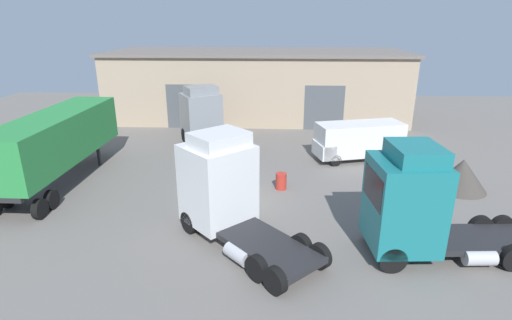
{
  "coord_description": "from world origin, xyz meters",
  "views": [
    {
      "loc": [
        1.69,
        -17.94,
        8.58
      ],
      "look_at": [
        0.72,
        1.73,
        1.6
      ],
      "focal_mm": 28.0,
      "sensor_mm": 36.0,
      "label": 1
    }
  ],
  "objects_px": {
    "tractor_unit_teal": "(415,206)",
    "gravel_pile": "(462,175)",
    "delivery_van_white": "(357,140)",
    "oil_drum": "(281,181)",
    "tractor_unit_white": "(224,188)",
    "tractor_unit_grey": "(203,118)",
    "container_trailer_green": "(57,140)"
  },
  "relations": [
    {
      "from": "tractor_unit_white",
      "to": "container_trailer_green",
      "type": "height_order",
      "value": "tractor_unit_white"
    },
    {
      "from": "tractor_unit_teal",
      "to": "gravel_pile",
      "type": "distance_m",
      "value": 8.02
    },
    {
      "from": "delivery_van_white",
      "to": "tractor_unit_teal",
      "type": "xyz_separation_m",
      "value": [
        0.0,
        -11.08,
        0.77
      ]
    },
    {
      "from": "container_trailer_green",
      "to": "tractor_unit_grey",
      "type": "height_order",
      "value": "tractor_unit_grey"
    },
    {
      "from": "tractor_unit_teal",
      "to": "gravel_pile",
      "type": "height_order",
      "value": "tractor_unit_teal"
    },
    {
      "from": "tractor_unit_white",
      "to": "delivery_van_white",
      "type": "relative_size",
      "value": 1.08
    },
    {
      "from": "tractor_unit_grey",
      "to": "tractor_unit_teal",
      "type": "distance_m",
      "value": 17.39
    },
    {
      "from": "gravel_pile",
      "to": "delivery_van_white",
      "type": "bearing_deg",
      "value": 134.88
    },
    {
      "from": "tractor_unit_grey",
      "to": "tractor_unit_teal",
      "type": "relative_size",
      "value": 1.03
    },
    {
      "from": "tractor_unit_teal",
      "to": "tractor_unit_grey",
      "type": "bearing_deg",
      "value": -57.5
    },
    {
      "from": "tractor_unit_teal",
      "to": "container_trailer_green",
      "type": "bearing_deg",
      "value": -24.59
    },
    {
      "from": "delivery_van_white",
      "to": "tractor_unit_grey",
      "type": "distance_m",
      "value": 10.76
    },
    {
      "from": "container_trailer_green",
      "to": "gravel_pile",
      "type": "relative_size",
      "value": 3.8
    },
    {
      "from": "container_trailer_green",
      "to": "oil_drum",
      "type": "bearing_deg",
      "value": -91.02
    },
    {
      "from": "container_trailer_green",
      "to": "oil_drum",
      "type": "height_order",
      "value": "container_trailer_green"
    },
    {
      "from": "gravel_pile",
      "to": "oil_drum",
      "type": "height_order",
      "value": "gravel_pile"
    },
    {
      "from": "container_trailer_green",
      "to": "delivery_van_white",
      "type": "height_order",
      "value": "container_trailer_green"
    },
    {
      "from": "container_trailer_green",
      "to": "tractor_unit_grey",
      "type": "relative_size",
      "value": 1.48
    },
    {
      "from": "tractor_unit_white",
      "to": "gravel_pile",
      "type": "xyz_separation_m",
      "value": [
        11.9,
        5.18,
        -1.21
      ]
    },
    {
      "from": "gravel_pile",
      "to": "oil_drum",
      "type": "distance_m",
      "value": 9.5
    },
    {
      "from": "tractor_unit_white",
      "to": "oil_drum",
      "type": "xyz_separation_m",
      "value": [
        2.41,
        4.8,
        -1.62
      ]
    },
    {
      "from": "tractor_unit_white",
      "to": "tractor_unit_grey",
      "type": "height_order",
      "value": "tractor_unit_white"
    },
    {
      "from": "tractor_unit_white",
      "to": "tractor_unit_teal",
      "type": "height_order",
      "value": "tractor_unit_teal"
    },
    {
      "from": "tractor_unit_teal",
      "to": "tractor_unit_white",
      "type": "bearing_deg",
      "value": -13.82
    },
    {
      "from": "tractor_unit_teal",
      "to": "oil_drum",
      "type": "bearing_deg",
      "value": -55.28
    },
    {
      "from": "delivery_van_white",
      "to": "tractor_unit_teal",
      "type": "height_order",
      "value": "tractor_unit_teal"
    },
    {
      "from": "gravel_pile",
      "to": "oil_drum",
      "type": "relative_size",
      "value": 3.0
    },
    {
      "from": "container_trailer_green",
      "to": "tractor_unit_teal",
      "type": "relative_size",
      "value": 1.52
    },
    {
      "from": "container_trailer_green",
      "to": "gravel_pile",
      "type": "height_order",
      "value": "container_trailer_green"
    },
    {
      "from": "delivery_van_white",
      "to": "tractor_unit_grey",
      "type": "bearing_deg",
      "value": -30.54
    },
    {
      "from": "delivery_van_white",
      "to": "gravel_pile",
      "type": "relative_size",
      "value": 2.22
    },
    {
      "from": "delivery_van_white",
      "to": "oil_drum",
      "type": "distance_m",
      "value": 7.04
    }
  ]
}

